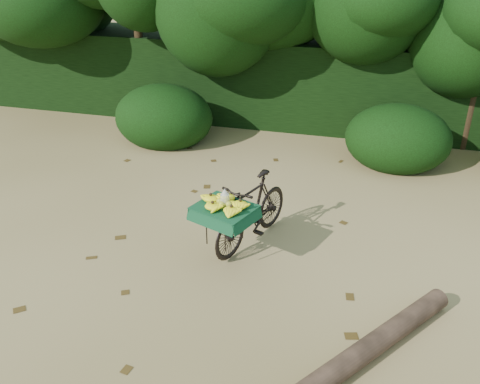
# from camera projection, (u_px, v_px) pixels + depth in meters

# --- Properties ---
(ground) EXTENTS (80.00, 80.00, 0.00)m
(ground) POSITION_uv_depth(u_px,v_px,m) (261.00, 295.00, 5.96)
(ground) COLOR tan
(ground) RESTS_ON ground
(vendor_bicycle) EXTENTS (1.13, 1.79, 0.98)m
(vendor_bicycle) POSITION_uv_depth(u_px,v_px,m) (251.00, 210.00, 6.74)
(vendor_bicycle) COLOR black
(vendor_bicycle) RESTS_ON ground
(fallen_log) EXTENTS (2.04, 2.68, 0.23)m
(fallen_log) POSITION_uv_depth(u_px,v_px,m) (346.00, 364.00, 4.85)
(fallen_log) COLOR brown
(fallen_log) RESTS_ON ground
(hedge_backdrop) EXTENTS (26.00, 1.80, 1.80)m
(hedge_backdrop) POSITION_uv_depth(u_px,v_px,m) (328.00, 83.00, 10.96)
(hedge_backdrop) COLOR black
(hedge_backdrop) RESTS_ON ground
(tree_row) EXTENTS (14.50, 2.00, 4.00)m
(tree_row) POSITION_uv_depth(u_px,v_px,m) (294.00, 35.00, 9.92)
(tree_row) COLOR black
(tree_row) RESTS_ON ground
(bush_clumps) EXTENTS (8.80, 1.70, 0.90)m
(bush_clumps) POSITION_uv_depth(u_px,v_px,m) (341.00, 136.00, 9.33)
(bush_clumps) COLOR black
(bush_clumps) RESTS_ON ground
(leaf_litter) EXTENTS (7.00, 7.30, 0.01)m
(leaf_litter) POSITION_uv_depth(u_px,v_px,m) (272.00, 263.00, 6.51)
(leaf_litter) COLOR #463212
(leaf_litter) RESTS_ON ground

